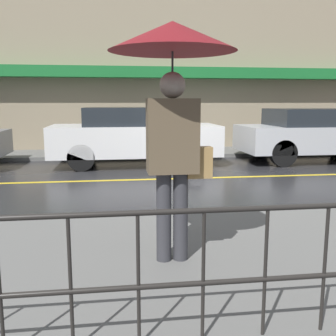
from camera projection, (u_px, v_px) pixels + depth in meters
name	position (u px, v px, depth m)	size (l,w,h in m)	color
ground_plane	(197.00, 178.00, 8.61)	(80.00, 80.00, 0.00)	#262628
sidewalk_near	(291.00, 258.00, 4.05)	(28.00, 3.15, 0.11)	#60605E
sidewalk_far	(170.00, 153.00, 12.55)	(28.00, 1.92, 0.11)	#60605E
lane_marking	(197.00, 178.00, 8.61)	(25.20, 0.12, 0.01)	gold
building_storefront	(166.00, 49.00, 13.06)	(28.00, 0.85, 6.88)	gray
pedestrian	(173.00, 72.00, 3.59)	(1.17, 1.17, 2.26)	#333338
car_white	(134.00, 135.00, 10.34)	(4.36, 1.80, 1.51)	silver
car_silver	(314.00, 134.00, 11.03)	(4.21, 1.92, 1.47)	#B2B5BA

